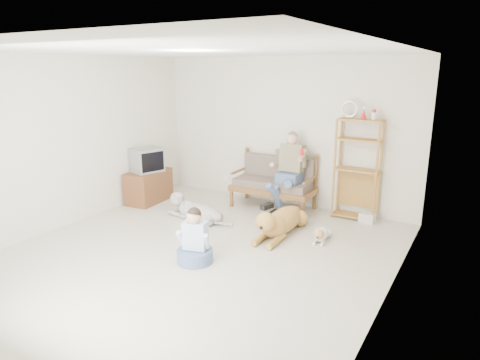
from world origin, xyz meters
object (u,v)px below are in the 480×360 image
Objects in this scene: loveseat at (275,181)px; tv_stand at (148,186)px; etagere at (357,168)px; golden_retriever at (280,222)px.

tv_stand is at bearing -158.53° from loveseat.
etagere is at bearing 11.62° from tv_stand.
loveseat is at bearing 118.68° from golden_retriever.
golden_retriever is at bearing -61.87° from loveseat.
golden_retriever is at bearing -120.58° from etagere.
loveseat reaches higher than golden_retriever.
etagere is 1.19× the size of golden_retriever.
tv_stand reaches higher than golden_retriever.
etagere is 3.86m from tv_stand.
tv_stand is 0.56× the size of golden_retriever.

